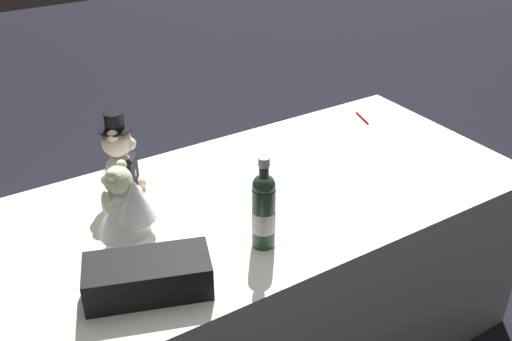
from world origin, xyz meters
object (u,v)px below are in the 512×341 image
at_px(teddy_bear_groom, 121,160).
at_px(teddy_bear_bride, 125,203).
at_px(signing_pen, 363,118).
at_px(gift_case_black, 148,276).
at_px(champagne_bottle, 264,210).

xyz_separation_m(teddy_bear_groom, teddy_bear_bride, (0.08, 0.22, -0.03)).
bearing_deg(signing_pen, teddy_bear_groom, 0.92).
xyz_separation_m(teddy_bear_groom, gift_case_black, (0.13, 0.53, -0.08)).
distance_m(teddy_bear_bride, gift_case_black, 0.31).
xyz_separation_m(champagne_bottle, signing_pen, (-0.87, -0.53, -0.13)).
relative_size(teddy_bear_groom, gift_case_black, 0.82).
bearing_deg(gift_case_black, champagne_bottle, -178.37).
bearing_deg(gift_case_black, teddy_bear_groom, -104.00).
distance_m(teddy_bear_groom, gift_case_black, 0.55).
height_order(teddy_bear_groom, gift_case_black, teddy_bear_groom).
distance_m(champagne_bottle, gift_case_black, 0.39).
relative_size(champagne_bottle, gift_case_black, 0.82).
relative_size(signing_pen, gift_case_black, 0.33).
distance_m(signing_pen, gift_case_black, 1.37).
bearing_deg(gift_case_black, signing_pen, -156.50).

